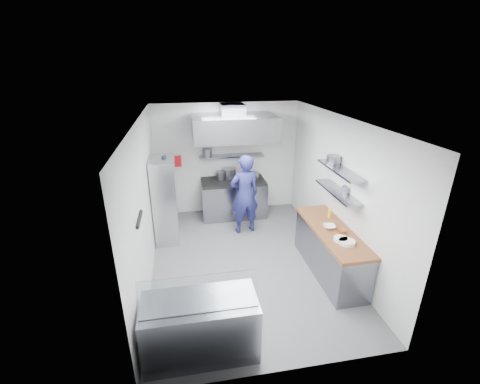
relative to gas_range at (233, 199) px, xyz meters
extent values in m
plane|color=#4C4C4E|center=(-0.10, -2.10, -0.45)|extent=(5.00, 5.00, 0.00)
plane|color=silver|center=(-0.10, -2.10, 2.35)|extent=(5.00, 5.00, 0.00)
cube|color=white|center=(-0.10, 0.40, 0.95)|extent=(3.60, 2.80, 0.02)
cube|color=white|center=(-0.10, -4.60, 0.95)|extent=(3.60, 2.80, 0.02)
cube|color=white|center=(-1.90, -2.10, 0.95)|extent=(2.80, 5.00, 0.02)
cube|color=white|center=(1.70, -2.10, 0.95)|extent=(2.80, 5.00, 0.02)
cube|color=gray|center=(0.00, 0.00, 0.00)|extent=(1.60, 0.80, 0.90)
cube|color=black|center=(0.00, 0.00, 0.48)|extent=(1.57, 0.78, 0.06)
cylinder|color=slate|center=(-0.29, 0.14, 0.61)|extent=(0.25, 0.25, 0.20)
cylinder|color=slate|center=(-0.07, 0.22, 0.63)|extent=(0.35, 0.35, 0.24)
cylinder|color=slate|center=(0.52, 0.04, 0.59)|extent=(0.26, 0.26, 0.16)
cube|color=gray|center=(0.00, 0.24, 1.07)|extent=(1.60, 0.30, 0.04)
cylinder|color=slate|center=(-0.60, 0.27, 1.18)|extent=(0.23, 0.23, 0.18)
cube|color=gray|center=(0.00, -0.18, 1.85)|extent=(1.90, 1.15, 0.55)
cube|color=slate|center=(0.00, 0.05, 2.23)|extent=(0.55, 0.55, 0.24)
cube|color=red|center=(-1.35, 0.34, 0.97)|extent=(0.22, 0.10, 0.26)
imported|color=navy|center=(0.12, -0.88, 0.47)|extent=(0.73, 0.54, 1.84)
cube|color=silver|center=(-1.63, -0.86, 0.48)|extent=(0.50, 0.90, 1.85)
cube|color=white|center=(-1.63, -1.20, 0.35)|extent=(0.17, 0.21, 0.19)
cube|color=yellow|center=(-1.63, -0.61, 0.85)|extent=(0.13, 0.16, 0.15)
cylinder|color=black|center=(-1.58, -0.83, 1.35)|extent=(0.10, 0.10, 0.18)
cube|color=black|center=(-1.88, -3.00, 1.10)|extent=(0.04, 0.55, 0.05)
cube|color=gray|center=(1.38, -2.70, -0.03)|extent=(0.62, 2.00, 0.84)
cube|color=brown|center=(1.38, -2.70, 0.42)|extent=(0.65, 2.04, 0.06)
cylinder|color=white|center=(1.39, -3.20, 0.48)|extent=(0.27, 0.27, 0.06)
cylinder|color=white|center=(1.33, -3.10, 0.48)|extent=(0.23, 0.23, 0.06)
cylinder|color=#CF7C3A|center=(1.48, -2.84, 0.48)|extent=(0.16, 0.16, 0.06)
cylinder|color=yellow|center=(1.52, -2.24, 0.54)|extent=(0.06, 0.06, 0.18)
imported|color=white|center=(1.34, -2.64, 0.48)|extent=(0.26, 0.26, 0.05)
cube|color=gray|center=(1.54, -2.40, 1.05)|extent=(0.30, 1.30, 0.04)
cube|color=gray|center=(1.54, -2.40, 1.47)|extent=(0.30, 1.30, 0.04)
cylinder|color=slate|center=(1.70, -2.47, 1.12)|extent=(0.21, 0.21, 0.10)
cylinder|color=slate|center=(1.58, -2.05, 1.56)|extent=(0.27, 0.27, 0.14)
cube|color=gray|center=(-1.10, -4.10, -0.03)|extent=(1.50, 0.70, 0.85)
cube|color=silver|center=(-1.10, -4.22, 0.62)|extent=(1.47, 0.19, 0.42)
camera|label=1|loc=(-1.16, -7.41, 3.25)|focal=24.00mm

